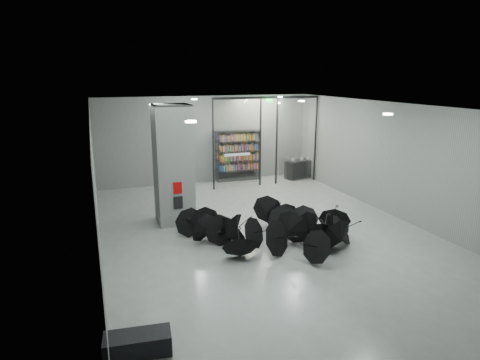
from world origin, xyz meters
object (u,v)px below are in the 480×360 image
object	(u,v)px
bookshelf	(238,156)
umbrella_cluster	(275,233)
bench	(138,344)
column	(173,165)
shop_counter	(300,169)

from	to	relation	value
bookshelf	umbrella_cluster	distance (m)	7.89
umbrella_cluster	bench	bearing A→B (deg)	-139.29
column	bookshelf	bearing A→B (deg)	50.05
shop_counter	umbrella_cluster	bearing A→B (deg)	-137.11
shop_counter	umbrella_cluster	xyz separation A→B (m)	(-4.50, -7.05, -0.13)
column	shop_counter	bearing A→B (deg)	30.64
bench	column	bearing A→B (deg)	79.50
column	bench	xyz separation A→B (m)	(-2.00, -6.76, -1.81)
column	bench	size ratio (longest dim) A/B	3.33
bookshelf	shop_counter	size ratio (longest dim) A/B	1.62
bench	bookshelf	xyz separation A→B (m)	(5.98, 11.51, 1.00)
column	umbrella_cluster	world-z (taller)	column
column	bookshelf	size ratio (longest dim) A/B	1.68
bookshelf	bench	bearing A→B (deg)	-116.37
bench	umbrella_cluster	bearing A→B (deg)	46.70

